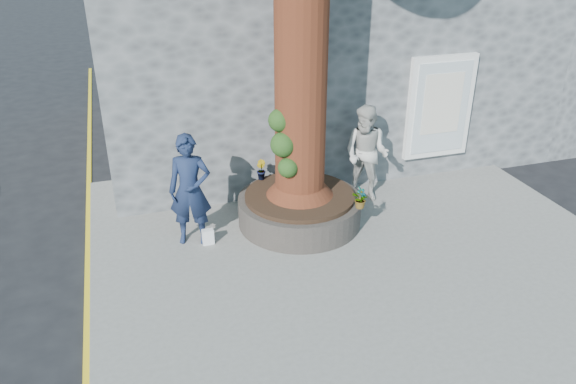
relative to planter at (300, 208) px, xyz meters
name	(u,v)px	position (x,y,z in m)	size (l,w,h in m)	color
ground	(291,296)	(-0.80, -2.00, -0.41)	(120.00, 120.00, 0.00)	black
pavement	(354,245)	(0.70, -1.00, -0.35)	(9.00, 8.00, 0.12)	slate
yellow_line	(88,294)	(-3.85, -1.00, -0.41)	(0.10, 30.00, 0.01)	yellow
stone_shop	(299,11)	(1.70, 5.20, 2.75)	(10.30, 8.30, 6.30)	#4B4E50
neighbour_shop	(558,4)	(9.70, 5.20, 2.59)	(6.00, 8.00, 6.00)	#4B4E50
planter	(300,208)	(0.00, 0.00, 0.00)	(2.30, 2.30, 0.60)	black
man	(190,190)	(-2.01, -0.07, 0.71)	(0.73, 0.48, 2.01)	#17223F
woman	(366,153)	(1.60, 0.60, 0.68)	(0.94, 0.74, 1.94)	beige
shopping_bag	(208,237)	(-1.79, -0.26, -0.15)	(0.20, 0.12, 0.28)	white
plant_a	(361,198)	(0.85, -0.85, 0.51)	(0.21, 0.14, 0.40)	gray
plant_b	(261,170)	(-0.52, 0.85, 0.50)	(0.21, 0.21, 0.39)	gray
plant_c	(309,179)	(0.26, 0.24, 0.47)	(0.18, 0.18, 0.32)	gray
plant_d	(361,199)	(0.85, -0.85, 0.48)	(0.30, 0.27, 0.34)	gray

